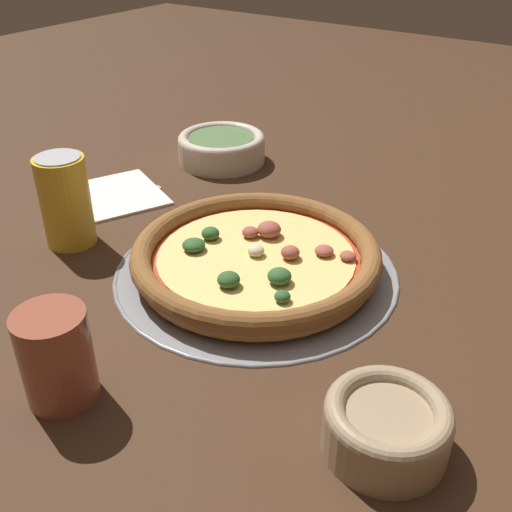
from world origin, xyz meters
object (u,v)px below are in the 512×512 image
object	(u,v)px
pizza_tray	(256,270)
napkin	(118,193)
drinking_cup	(57,357)
fork	(104,199)
bowl_near	(387,425)
bowl_far	(222,147)
beverage_can	(65,201)
pizza	(256,256)

from	to	relation	value
pizza_tray	napkin	bearing A→B (deg)	169.21
drinking_cup	pizza_tray	bearing A→B (deg)	84.29
fork	pizza_tray	bearing A→B (deg)	108.73
bowl_near	bowl_far	size ratio (longest dim) A/B	0.71
bowl_near	bowl_far	world-z (taller)	same
pizza_tray	drinking_cup	world-z (taller)	drinking_cup
bowl_near	drinking_cup	size ratio (longest dim) A/B	1.14
bowl_far	drinking_cup	bearing A→B (deg)	-67.26
bowl_far	beverage_can	xyz separation A→B (m)	(0.00, -0.34, 0.03)
bowl_far	bowl_near	bearing A→B (deg)	-40.33
pizza_tray	bowl_near	size ratio (longest dim) A/B	3.30
pizza	bowl_near	size ratio (longest dim) A/B	2.87
pizza_tray	pizza	xyz separation A→B (m)	(0.00, -0.00, 0.02)
pizza	napkin	distance (m)	0.31
drinking_cup	fork	xyz separation A→B (m)	(-0.28, 0.31, -0.05)
bowl_far	fork	world-z (taller)	bowl_far
pizza_tray	pizza	world-z (taller)	pizza
pizza	pizza_tray	bearing A→B (deg)	162.46
pizza	fork	xyz separation A→B (m)	(-0.31, 0.03, -0.02)
pizza	bowl_far	bearing A→B (deg)	134.22
drinking_cup	fork	distance (m)	0.42
fork	beverage_can	world-z (taller)	beverage_can
drinking_cup	napkin	world-z (taller)	drinking_cup
bowl_near	napkin	world-z (taller)	bowl_near
beverage_can	bowl_far	bearing A→B (deg)	90.79
pizza_tray	drinking_cup	xyz separation A→B (m)	(-0.03, -0.28, 0.04)
drinking_cup	napkin	distance (m)	0.44
napkin	beverage_can	world-z (taller)	beverage_can
pizza	fork	bearing A→B (deg)	173.84
beverage_can	napkin	bearing A→B (deg)	111.58
napkin	fork	bearing A→B (deg)	-102.20
fork	napkin	bearing A→B (deg)	-167.32
napkin	beverage_can	xyz separation A→B (m)	(0.05, -0.14, 0.06)
pizza_tray	fork	world-z (taller)	pizza_tray
pizza	drinking_cup	distance (m)	0.28
pizza	drinking_cup	bearing A→B (deg)	-95.74
bowl_near	bowl_far	xyz separation A→B (m)	(-0.50, 0.43, 0.00)
pizza_tray	drinking_cup	size ratio (longest dim) A/B	3.75
pizza	drinking_cup	world-z (taller)	drinking_cup
pizza	beverage_can	bearing A→B (deg)	-162.39
bowl_near	bowl_far	bearing A→B (deg)	139.67
beverage_can	fork	bearing A→B (deg)	117.87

